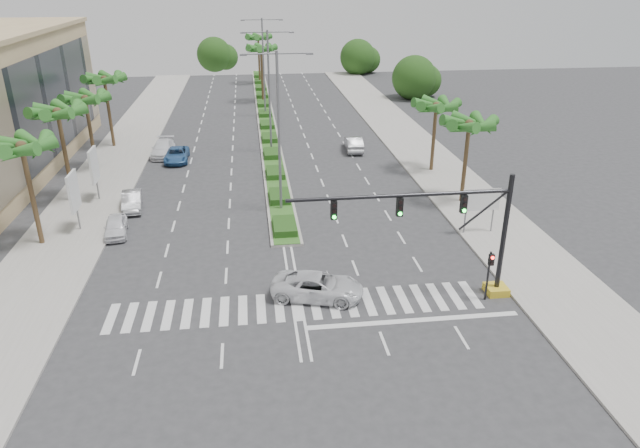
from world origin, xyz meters
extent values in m
plane|color=#333335|center=(0.00, 0.00, 0.00)|extent=(160.00, 160.00, 0.00)
cube|color=gray|center=(15.20, 20.00, 0.07)|extent=(6.00, 120.00, 0.15)
cube|color=gray|center=(-15.20, 20.00, 0.07)|extent=(6.00, 120.00, 0.15)
cube|color=gray|center=(0.00, 45.00, 0.10)|extent=(2.20, 75.00, 0.20)
cube|color=#2D591E|center=(0.00, 45.00, 0.22)|extent=(1.80, 75.00, 0.04)
cube|color=gold|center=(11.50, 0.00, 0.23)|extent=(1.20, 1.20, 0.45)
cylinder|color=black|center=(11.50, 0.00, 3.70)|extent=(0.28, 0.28, 7.00)
cylinder|color=black|center=(5.50, 0.00, 6.30)|extent=(12.00, 0.20, 0.20)
cylinder|color=black|center=(10.10, 0.00, 5.20)|extent=(2.53, 0.12, 2.15)
cube|color=black|center=(9.00, 0.00, 5.65)|extent=(0.32, 0.24, 1.00)
cylinder|color=#19E533|center=(9.00, -0.14, 5.33)|extent=(0.20, 0.06, 0.20)
cube|color=black|center=(5.50, 0.00, 5.65)|extent=(0.32, 0.24, 1.00)
cylinder|color=#19E533|center=(5.50, -0.14, 5.33)|extent=(0.20, 0.06, 0.20)
cube|color=black|center=(2.00, 0.00, 5.65)|extent=(0.32, 0.24, 1.00)
cylinder|color=#19E533|center=(2.00, -0.14, 5.33)|extent=(0.20, 0.06, 0.20)
cylinder|color=black|center=(10.60, -0.60, 1.50)|extent=(0.12, 0.12, 3.00)
cube|color=black|center=(10.60, -0.75, 2.60)|extent=(0.28, 0.22, 0.65)
cylinder|color=red|center=(10.60, -0.88, 2.78)|extent=(0.18, 0.05, 0.18)
cylinder|color=slate|center=(12.50, 8.00, 1.40)|extent=(0.10, 0.10, 2.80)
cylinder|color=slate|center=(14.50, 8.00, 1.40)|extent=(0.10, 0.10, 2.80)
cube|color=#0C6638|center=(13.50, 8.00, 2.60)|extent=(2.60, 0.08, 1.50)
cube|color=white|center=(13.50, 7.95, 2.60)|extent=(2.70, 0.02, 1.60)
cylinder|color=slate|center=(-14.50, 12.00, 1.40)|extent=(0.12, 0.12, 2.80)
cube|color=white|center=(-14.50, 12.00, 3.00)|extent=(0.18, 2.10, 2.70)
cube|color=#D8594C|center=(-14.50, 12.00, 3.00)|extent=(0.12, 2.00, 2.60)
cylinder|color=slate|center=(-14.50, 18.00, 1.40)|extent=(0.12, 0.12, 2.80)
cube|color=white|center=(-14.50, 18.00, 3.00)|extent=(0.18, 2.10, 2.70)
cube|color=#D8594C|center=(-14.50, 18.00, 3.00)|extent=(0.12, 2.00, 2.60)
cylinder|color=brown|center=(-16.50, 10.00, 3.50)|extent=(0.32, 0.32, 7.00)
sphere|color=brown|center=(-16.50, 10.00, 6.90)|extent=(0.70, 0.70, 0.70)
cone|color=#206623|center=(-15.40, 10.00, 6.80)|extent=(0.90, 3.62, 1.50)
cone|color=#206623|center=(-15.81, 10.86, 6.80)|extent=(3.39, 2.96, 1.50)
cone|color=#206623|center=(-16.74, 11.07, 6.80)|extent=(3.73, 1.68, 1.50)
cone|color=#206623|center=(-17.49, 10.48, 6.80)|extent=(2.38, 3.65, 1.50)
cone|color=#206623|center=(-17.49, 9.52, 6.80)|extent=(2.38, 3.65, 1.50)
cone|color=#206623|center=(-16.74, 8.93, 6.80)|extent=(3.73, 1.68, 1.50)
cone|color=#206623|center=(-15.81, 9.14, 6.80)|extent=(3.39, 2.96, 1.50)
cylinder|color=brown|center=(-16.50, 18.00, 3.70)|extent=(0.32, 0.32, 7.40)
sphere|color=brown|center=(-16.50, 18.00, 7.30)|extent=(0.70, 0.70, 0.70)
cone|color=#206623|center=(-15.40, 18.00, 7.20)|extent=(0.90, 3.62, 1.50)
cone|color=#206623|center=(-15.81, 18.86, 7.20)|extent=(3.39, 2.96, 1.50)
cone|color=#206623|center=(-16.74, 19.07, 7.20)|extent=(3.73, 1.68, 1.50)
cone|color=#206623|center=(-17.49, 18.48, 7.20)|extent=(2.38, 3.65, 1.50)
cone|color=#206623|center=(-17.49, 17.52, 7.20)|extent=(2.38, 3.65, 1.50)
cone|color=#206623|center=(-16.74, 16.93, 7.20)|extent=(3.73, 1.68, 1.50)
cone|color=#206623|center=(-15.81, 17.14, 7.20)|extent=(3.39, 2.96, 1.50)
cylinder|color=brown|center=(-16.50, 26.00, 3.40)|extent=(0.32, 0.32, 6.80)
sphere|color=brown|center=(-16.50, 26.00, 6.70)|extent=(0.70, 0.70, 0.70)
cone|color=#206623|center=(-15.40, 26.00, 6.60)|extent=(0.90, 3.62, 1.50)
cone|color=#206623|center=(-15.81, 26.86, 6.60)|extent=(3.39, 2.96, 1.50)
cone|color=#206623|center=(-16.74, 27.07, 6.60)|extent=(3.73, 1.68, 1.50)
cone|color=#206623|center=(-17.49, 26.48, 6.60)|extent=(2.38, 3.65, 1.50)
cone|color=#206623|center=(-17.49, 25.52, 6.60)|extent=(2.38, 3.65, 1.50)
cone|color=#206623|center=(-16.74, 24.93, 6.60)|extent=(3.73, 1.68, 1.50)
cone|color=#206623|center=(-15.81, 25.14, 6.60)|extent=(3.39, 2.96, 1.50)
cylinder|color=brown|center=(-16.50, 34.00, 3.60)|extent=(0.32, 0.32, 7.20)
sphere|color=brown|center=(-16.50, 34.00, 7.10)|extent=(0.70, 0.70, 0.70)
cone|color=#206623|center=(-15.40, 34.00, 7.00)|extent=(0.90, 3.62, 1.50)
cone|color=#206623|center=(-15.81, 34.86, 7.00)|extent=(3.39, 2.96, 1.50)
cone|color=#206623|center=(-16.74, 35.07, 7.00)|extent=(3.73, 1.68, 1.50)
cone|color=#206623|center=(-17.49, 34.48, 7.00)|extent=(2.38, 3.65, 1.50)
cone|color=#206623|center=(-17.49, 33.52, 7.00)|extent=(2.38, 3.65, 1.50)
cone|color=#206623|center=(-16.74, 32.93, 7.00)|extent=(3.73, 1.68, 1.50)
cone|color=#206623|center=(-15.81, 33.14, 7.00)|extent=(3.39, 2.96, 1.50)
cylinder|color=brown|center=(14.50, 14.00, 3.25)|extent=(0.32, 0.32, 6.50)
sphere|color=brown|center=(14.50, 14.00, 6.40)|extent=(0.70, 0.70, 0.70)
cone|color=#206623|center=(15.60, 14.00, 6.30)|extent=(0.90, 3.62, 1.50)
cone|color=#206623|center=(15.19, 14.86, 6.30)|extent=(3.39, 2.96, 1.50)
cone|color=#206623|center=(14.26, 15.07, 6.30)|extent=(3.73, 1.68, 1.50)
cone|color=#206623|center=(13.51, 14.48, 6.30)|extent=(2.38, 3.65, 1.50)
cone|color=#206623|center=(13.51, 13.52, 6.30)|extent=(2.38, 3.65, 1.50)
cone|color=#206623|center=(14.26, 12.93, 6.30)|extent=(3.73, 1.68, 1.50)
cone|color=#206623|center=(15.19, 13.14, 6.30)|extent=(3.39, 2.96, 1.50)
cylinder|color=brown|center=(14.50, 22.00, 3.10)|extent=(0.32, 0.32, 6.20)
sphere|color=brown|center=(14.50, 22.00, 6.10)|extent=(0.70, 0.70, 0.70)
cone|color=#206623|center=(15.60, 22.00, 6.00)|extent=(0.90, 3.62, 1.50)
cone|color=#206623|center=(15.19, 22.86, 6.00)|extent=(3.39, 2.96, 1.50)
cone|color=#206623|center=(14.26, 23.07, 6.00)|extent=(3.73, 1.68, 1.50)
cone|color=#206623|center=(13.51, 22.48, 6.00)|extent=(2.38, 3.65, 1.50)
cone|color=#206623|center=(13.51, 21.52, 6.00)|extent=(2.38, 3.65, 1.50)
cone|color=#206623|center=(14.26, 20.93, 6.00)|extent=(3.73, 1.68, 1.50)
cone|color=#206623|center=(15.19, 21.14, 6.00)|extent=(3.39, 2.96, 1.50)
cylinder|color=brown|center=(0.00, 55.00, 3.75)|extent=(0.32, 0.32, 7.50)
sphere|color=brown|center=(0.00, 55.00, 7.40)|extent=(0.70, 0.70, 0.70)
cone|color=#206623|center=(1.10, 55.00, 7.30)|extent=(0.90, 3.62, 1.50)
cone|color=#206623|center=(0.69, 55.86, 7.30)|extent=(3.39, 2.96, 1.50)
cone|color=#206623|center=(-0.24, 56.07, 7.30)|extent=(3.73, 1.68, 1.50)
cone|color=#206623|center=(-0.99, 55.48, 7.30)|extent=(2.38, 3.65, 1.50)
cone|color=#206623|center=(-0.99, 54.52, 7.30)|extent=(2.38, 3.65, 1.50)
cone|color=#206623|center=(-0.24, 53.93, 7.30)|extent=(3.73, 1.68, 1.50)
cone|color=#206623|center=(0.69, 54.14, 7.30)|extent=(3.39, 2.96, 1.50)
cylinder|color=brown|center=(0.00, 70.00, 3.75)|extent=(0.32, 0.32, 7.50)
sphere|color=brown|center=(0.00, 70.00, 7.40)|extent=(0.70, 0.70, 0.70)
cone|color=#206623|center=(1.10, 70.00, 7.30)|extent=(0.90, 3.62, 1.50)
cone|color=#206623|center=(0.69, 70.86, 7.30)|extent=(3.39, 2.96, 1.50)
cone|color=#206623|center=(-0.24, 71.07, 7.30)|extent=(3.73, 1.68, 1.50)
cone|color=#206623|center=(-0.99, 70.48, 7.30)|extent=(2.38, 3.65, 1.50)
cone|color=#206623|center=(-0.99, 69.52, 7.30)|extent=(2.38, 3.65, 1.50)
cone|color=#206623|center=(-0.24, 68.93, 7.30)|extent=(3.73, 1.68, 1.50)
cone|color=#206623|center=(0.69, 69.14, 7.30)|extent=(3.39, 2.96, 1.50)
cylinder|color=slate|center=(0.00, 14.00, 6.00)|extent=(0.20, 0.20, 12.00)
cylinder|color=slate|center=(-1.20, 14.00, 11.80)|extent=(2.40, 0.10, 0.10)
cylinder|color=slate|center=(1.20, 14.00, 11.80)|extent=(2.40, 0.10, 0.10)
cube|color=slate|center=(-2.30, 14.00, 11.75)|extent=(0.50, 0.25, 0.12)
cube|color=slate|center=(2.30, 14.00, 11.75)|extent=(0.50, 0.25, 0.12)
cylinder|color=slate|center=(0.00, 30.00, 6.00)|extent=(0.20, 0.20, 12.00)
cylinder|color=slate|center=(-1.20, 30.00, 11.80)|extent=(2.40, 0.10, 0.10)
cylinder|color=slate|center=(1.20, 30.00, 11.80)|extent=(2.40, 0.10, 0.10)
cube|color=slate|center=(-2.30, 30.00, 11.75)|extent=(0.50, 0.25, 0.12)
cube|color=slate|center=(2.30, 30.00, 11.75)|extent=(0.50, 0.25, 0.12)
cylinder|color=slate|center=(0.00, 46.00, 6.00)|extent=(0.20, 0.20, 12.00)
cylinder|color=slate|center=(-1.20, 46.00, 11.80)|extent=(2.40, 0.10, 0.10)
cylinder|color=slate|center=(1.20, 46.00, 11.80)|extent=(2.40, 0.10, 0.10)
cube|color=slate|center=(-2.30, 46.00, 11.75)|extent=(0.50, 0.25, 0.12)
cube|color=slate|center=(2.30, 46.00, 11.75)|extent=(0.50, 0.25, 0.12)
imported|color=white|center=(-11.80, 11.02, 0.63)|extent=(1.97, 3.89, 1.27)
imported|color=#A7A7AC|center=(-11.51, 15.84, 0.67)|extent=(1.94, 4.23, 1.35)
imported|color=#326199|center=(-9.32, 28.02, 0.66)|extent=(2.25, 4.77, 1.32)
imported|color=white|center=(-10.89, 30.17, 0.73)|extent=(2.11, 5.09, 1.47)
imported|color=silver|center=(1.24, 0.82, 0.72)|extent=(5.63, 3.69, 1.44)
imported|color=#A2A3A7|center=(8.50, 29.47, 0.77)|extent=(1.93, 4.76, 1.54)
camera|label=1|loc=(-2.13, -26.99, 16.89)|focal=32.00mm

